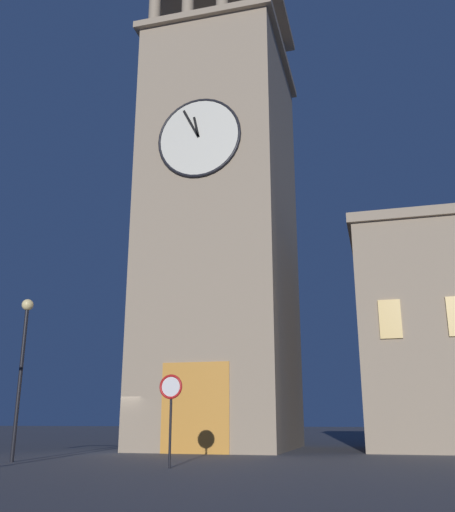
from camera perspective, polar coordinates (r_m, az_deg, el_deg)
The scene contains 4 objects.
ground_plane at distance 28.38m, azimuth -10.79°, elevation -18.98°, with size 200.00×200.00×0.00m, color #4C4C51.
clocktower at distance 32.24m, azimuth -0.54°, elevation 2.90°, with size 7.96×9.57×30.04m.
street_lamp at distance 22.75m, azimuth -20.06°, elevation -8.78°, with size 0.44×0.44×5.93m.
no_horn_sign at distance 18.65m, azimuth -5.79°, elevation -13.80°, with size 0.78×0.14×2.87m.
Camera 1 is at (-12.08, 25.64, 1.45)m, focal length 39.33 mm.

